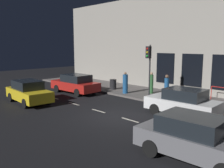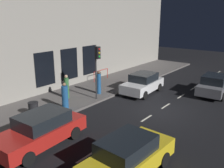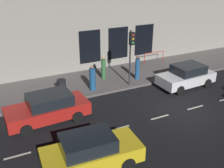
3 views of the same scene
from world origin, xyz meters
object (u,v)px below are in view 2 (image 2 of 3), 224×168
(traffic_light, at_px, (97,60))
(pedestrian_1, at_px, (67,87))
(pedestrian_2, at_px, (99,83))
(trash_bin, at_px, (33,109))
(parked_car_3, at_px, (41,130))
(parked_car_0, at_px, (129,156))
(pedestrian_0, at_px, (65,97))
(parked_car_1, at_px, (214,85))
(parked_car_2, at_px, (143,83))

(traffic_light, distance_m, pedestrian_1, 3.06)
(pedestrian_2, bearing_deg, trash_bin, -53.52)
(pedestrian_1, distance_m, trash_bin, 3.61)
(parked_car_3, xyz_separation_m, pedestrian_1, (3.88, -5.04, 0.17))
(parked_car_0, xyz_separation_m, parked_car_3, (4.51, 0.74, 0.00))
(pedestrian_0, height_order, pedestrian_2, pedestrian_2)
(parked_car_3, bearing_deg, pedestrian_1, -55.47)
(parked_car_0, distance_m, parked_car_1, 12.26)
(trash_bin, bearing_deg, parked_car_1, -122.14)
(parked_car_0, bearing_deg, pedestrian_0, 160.35)
(parked_car_3, relative_size, trash_bin, 5.19)
(traffic_light, relative_size, parked_car_3, 0.86)
(parked_car_0, xyz_separation_m, parked_car_2, (4.90, -9.16, 0.00))
(pedestrian_0, bearing_deg, parked_car_2, -119.00)
(parked_car_1, distance_m, pedestrian_2, 9.01)
(pedestrian_0, bearing_deg, parked_car_0, 146.17)
(pedestrian_1, bearing_deg, parked_car_0, -63.60)
(parked_car_3, distance_m, trash_bin, 3.34)
(parked_car_3, distance_m, pedestrian_0, 4.29)
(parked_car_0, distance_m, pedestrian_2, 9.74)
(parked_car_3, xyz_separation_m, pedestrian_0, (2.38, -3.57, 0.15))
(parked_car_3, height_order, pedestrian_1, pedestrian_1)
(traffic_light, bearing_deg, pedestrian_2, -52.23)
(pedestrian_0, relative_size, pedestrian_1, 1.00)
(traffic_light, xyz_separation_m, parked_car_0, (-6.44, 5.49, -2.21))
(traffic_light, distance_m, pedestrian_0, 3.40)
(pedestrian_2, bearing_deg, pedestrian_0, -45.99)
(parked_car_2, distance_m, pedestrian_0, 6.63)
(parked_car_1, relative_size, parked_car_2, 1.02)
(pedestrian_2, bearing_deg, parked_car_1, 78.20)
(traffic_light, xyz_separation_m, parked_car_2, (-1.54, -3.66, -2.21))
(traffic_light, relative_size, parked_car_1, 0.92)
(parked_car_1, height_order, pedestrian_0, pedestrian_0)
(traffic_light, height_order, pedestrian_2, traffic_light)
(pedestrian_1, bearing_deg, parked_car_1, 7.97)
(parked_car_2, xyz_separation_m, pedestrian_0, (2.00, 6.32, 0.15))
(pedestrian_0, bearing_deg, parked_car_3, 112.19)
(pedestrian_0, relative_size, pedestrian_2, 0.96)
(parked_car_0, bearing_deg, traffic_light, 142.23)
(parked_car_3, bearing_deg, traffic_light, -75.87)
(pedestrian_0, height_order, trash_bin, pedestrian_0)
(parked_car_1, distance_m, parked_car_3, 13.66)
(traffic_light, relative_size, pedestrian_2, 2.15)
(traffic_light, bearing_deg, parked_car_0, 139.53)
(pedestrian_0, distance_m, pedestrian_2, 3.70)
(parked_car_2, relative_size, pedestrian_0, 2.38)
(parked_car_0, xyz_separation_m, pedestrian_2, (7.24, -6.52, 0.22))
(parked_car_1, xyz_separation_m, pedestrian_2, (6.95, 5.73, 0.22))
(pedestrian_1, bearing_deg, traffic_light, -5.15)
(parked_car_3, height_order, pedestrian_0, pedestrian_0)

